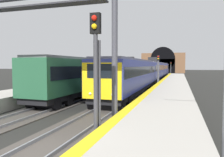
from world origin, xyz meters
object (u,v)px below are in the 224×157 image
railway_signal_near (96,71)px  railway_signal_mid (158,69)px  overhead_signal_gantry (39,25)px  railway_signal_far (171,67)px  train_main_approaching (153,71)px  train_adjacent_platform (129,70)px

railway_signal_near → railway_signal_mid: 24.14m
railway_signal_mid → overhead_signal_gantry: overhead_signal_gantry is taller
overhead_signal_gantry → railway_signal_mid: bearing=-10.7°
railway_signal_near → overhead_signal_gantry: overhead_signal_gantry is taller
overhead_signal_gantry → railway_signal_far: bearing=-3.6°
overhead_signal_gantry → railway_signal_near: bearing=-120.4°
train_main_approaching → railway_signal_mid: 10.36m
train_main_approaching → train_adjacent_platform: train_adjacent_platform is taller
train_main_approaching → railway_signal_mid: bearing=10.9°
railway_signal_near → railway_signal_mid: (24.14, 0.00, -0.25)m
train_main_approaching → train_adjacent_platform: size_ratio=0.99×
railway_signal_near → overhead_signal_gantry: bearing=-120.4°
railway_signal_far → railway_signal_mid: bearing=0.0°
railway_signal_mid → railway_signal_far: railway_signal_mid is taller
railway_signal_mid → overhead_signal_gantry: 22.26m
railway_signal_far → overhead_signal_gantry: bearing=-3.6°
train_adjacent_platform → railway_signal_mid: size_ratio=12.34×
train_main_approaching → railway_signal_near: railway_signal_near is taller
railway_signal_mid → train_main_approaching: bearing=-169.2°
train_main_approaching → train_adjacent_platform: (-1.21, 4.35, 0.02)m
overhead_signal_gantry → train_adjacent_platform: bearing=4.1°
train_adjacent_platform → overhead_signal_gantry: bearing=-174.4°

